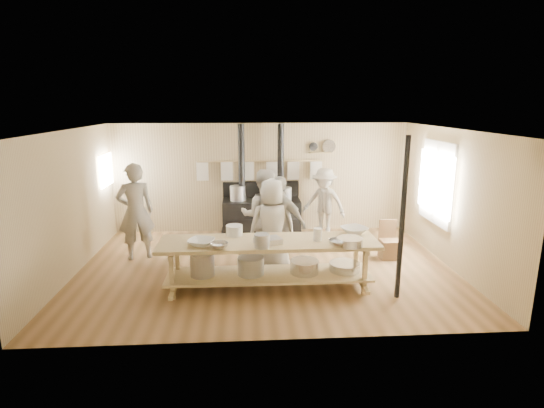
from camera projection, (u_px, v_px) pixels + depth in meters
name	position (u px, v px, depth m)	size (l,w,h in m)	color
ground	(266.00, 268.00, 8.04)	(7.00, 7.00, 0.00)	brown
room_shell	(266.00, 184.00, 7.67)	(7.00, 7.00, 7.00)	tan
window_right	(437.00, 183.00, 8.49)	(0.09, 1.50, 1.65)	beige
left_opening	(106.00, 170.00, 9.40)	(0.00, 0.90, 0.90)	white
stove	(261.00, 213.00, 9.98)	(1.90, 0.75, 2.60)	black
towel_rail	(261.00, 168.00, 10.01)	(3.00, 0.04, 0.47)	tan
back_wall_shelf	(322.00, 148.00, 10.03)	(0.63, 0.14, 0.32)	tan
prep_table	(268.00, 260.00, 7.05)	(3.60, 0.90, 0.85)	tan
support_post	(402.00, 220.00, 6.56)	(0.08, 0.08, 2.60)	black
cook_far_left	(136.00, 212.00, 8.35)	(0.71, 0.46, 1.94)	#A09A8E
cook_left	(263.00, 215.00, 8.29)	(0.89, 0.69, 1.83)	#A09A8E
cook_center	(272.00, 226.00, 7.73)	(0.85, 0.56, 1.75)	#A09A8E
cook_right	(280.00, 223.00, 7.88)	(1.03, 0.43, 1.76)	#A09A8E
cook_by_window	(324.00, 202.00, 9.84)	(1.04, 0.60, 1.61)	#A09A8E
chair	(389.00, 247.00, 8.54)	(0.36, 0.36, 0.77)	brown
bowl_white_a	(201.00, 242.00, 6.74)	(0.41, 0.41, 0.10)	white
bowl_steel_a	(219.00, 246.00, 6.59)	(0.29, 0.29, 0.09)	silver
bowl_white_b	(354.00, 230.00, 7.37)	(0.43, 0.43, 0.11)	white
bowl_steel_b	(339.00, 243.00, 6.71)	(0.32, 0.32, 0.10)	silver
roasting_pan	(268.00, 241.00, 6.83)	(0.41, 0.27, 0.09)	#B2B2B7
mixing_bowl_large	(350.00, 242.00, 6.72)	(0.41, 0.41, 0.13)	silver
bucket_galv	(262.00, 241.00, 6.62)	(0.24, 0.24, 0.22)	gray
deep_bowl_enamel	(234.00, 230.00, 7.24)	(0.28, 0.28, 0.18)	white
pitcher	(318.00, 234.00, 6.95)	(0.14, 0.14, 0.22)	white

